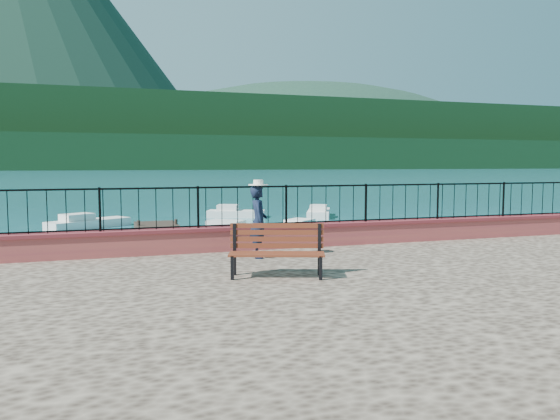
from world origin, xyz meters
TOP-DOWN VIEW (x-y plane):
  - ground at (0.00, 0.00)m, footprint 2000.00×2000.00m
  - parapet at (0.00, 3.70)m, footprint 28.00×0.46m
  - railing at (0.00, 3.70)m, footprint 27.00×0.05m
  - dock at (-2.00, 12.00)m, footprint 2.00×16.00m
  - far_forest at (0.00, 300.00)m, footprint 900.00×60.00m
  - foothills at (0.00, 360.00)m, footprint 900.00×120.00m
  - companion_hill at (220.00, 560.00)m, footprint 448.00×384.00m
  - park_bench at (-1.63, 0.40)m, footprint 1.84×1.12m
  - person at (-1.37, 2.50)m, footprint 0.51×0.66m
  - hat at (-1.37, 2.50)m, footprint 0.44×0.44m
  - boat_0 at (-4.73, 11.62)m, footprint 3.76×1.37m
  - boat_1 at (1.15, 14.20)m, footprint 4.17×3.79m
  - boat_2 at (4.33, 14.35)m, footprint 3.63×3.39m
  - boat_3 at (-5.21, 20.47)m, footprint 4.29×3.39m
  - boat_4 at (3.30, 23.43)m, footprint 3.69×2.54m
  - boat_5 at (8.28, 22.19)m, footprint 2.79×4.04m

SIDE VIEW (x-z plane):
  - ground at x=0.00m, z-range 0.00..0.00m
  - companion_hill at x=220.00m, z-range -90.00..90.00m
  - dock at x=-2.00m, z-range 0.00..0.30m
  - boat_0 at x=-4.73m, z-range 0.00..0.80m
  - boat_1 at x=1.15m, z-range 0.00..0.80m
  - boat_2 at x=4.33m, z-range 0.00..0.80m
  - boat_3 at x=-5.21m, z-range 0.00..0.80m
  - boat_4 at x=3.30m, z-range 0.00..0.80m
  - boat_5 at x=8.28m, z-range 0.00..0.80m
  - parapet at x=0.00m, z-range 1.20..1.78m
  - park_bench at x=-1.63m, z-range 1.01..1.98m
  - person at x=-1.37m, z-range 1.20..2.82m
  - railing at x=0.00m, z-range 1.78..2.73m
  - hat at x=-1.37m, z-range 2.82..2.94m
  - far_forest at x=0.00m, z-range 0.00..18.00m
  - foothills at x=0.00m, z-range 0.00..44.00m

